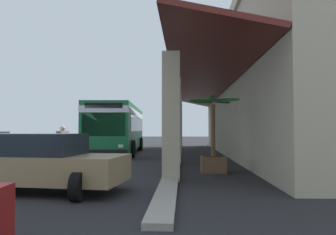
{
  "coord_description": "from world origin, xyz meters",
  "views": [
    {
      "loc": [
        21.26,
        3.45,
        1.56
      ],
      "look_at": [
        2.71,
        2.59,
        2.28
      ],
      "focal_mm": 35.14,
      "sensor_mm": 36.0,
      "label": 1
    }
  ],
  "objects_px": {
    "potted_palm": "(213,153)",
    "pedestrian": "(62,143)",
    "parked_sedan_tan": "(36,162)",
    "transit_bus": "(118,126)"
  },
  "relations": [
    {
      "from": "transit_bus",
      "to": "parked_sedan_tan",
      "type": "height_order",
      "value": "transit_bus"
    },
    {
      "from": "transit_bus",
      "to": "potted_palm",
      "type": "bearing_deg",
      "value": 29.13
    },
    {
      "from": "parked_sedan_tan",
      "to": "pedestrian",
      "type": "height_order",
      "value": "pedestrian"
    },
    {
      "from": "pedestrian",
      "to": "potted_palm",
      "type": "height_order",
      "value": "potted_palm"
    },
    {
      "from": "transit_bus",
      "to": "pedestrian",
      "type": "height_order",
      "value": "transit_bus"
    },
    {
      "from": "potted_palm",
      "to": "parked_sedan_tan",
      "type": "bearing_deg",
      "value": -50.14
    },
    {
      "from": "potted_palm",
      "to": "pedestrian",
      "type": "bearing_deg",
      "value": -105.65
    },
    {
      "from": "transit_bus",
      "to": "parked_sedan_tan",
      "type": "xyz_separation_m",
      "value": [
        13.94,
        0.67,
        -1.1
      ]
    },
    {
      "from": "transit_bus",
      "to": "pedestrian",
      "type": "distance_m",
      "value": 8.21
    },
    {
      "from": "parked_sedan_tan",
      "to": "potted_palm",
      "type": "distance_m",
      "value": 6.31
    }
  ]
}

